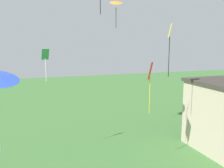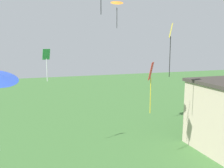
{
  "view_description": "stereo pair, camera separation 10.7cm",
  "coord_description": "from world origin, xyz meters",
  "px_view_note": "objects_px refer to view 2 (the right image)",
  "views": [
    {
      "loc": [
        -3.74,
        -0.99,
        8.06
      ],
      "look_at": [
        0.0,
        9.59,
        6.22
      ],
      "focal_mm": 40.0,
      "sensor_mm": 36.0,
      "label": 1
    },
    {
      "loc": [
        -3.64,
        -1.02,
        8.06
      ],
      "look_at": [
        0.0,
        9.59,
        6.22
      ],
      "focal_mm": 40.0,
      "sensor_mm": 36.0,
      "label": 2
    }
  ],
  "objects_px": {
    "kite_red_diamond": "(151,77)",
    "kite_green_diamond": "(46,59)",
    "kite_yellow_diamond": "(171,40)",
    "kite_orange_delta": "(117,3)"
  },
  "relations": [
    {
      "from": "kite_green_diamond",
      "to": "kite_orange_delta",
      "type": "distance_m",
      "value": 6.19
    },
    {
      "from": "kite_green_diamond",
      "to": "kite_orange_delta",
      "type": "relative_size",
      "value": 1.15
    },
    {
      "from": "kite_yellow_diamond",
      "to": "kite_red_diamond",
      "type": "distance_m",
      "value": 2.87
    },
    {
      "from": "kite_orange_delta",
      "to": "kite_red_diamond",
      "type": "bearing_deg",
      "value": -58.23
    },
    {
      "from": "kite_green_diamond",
      "to": "kite_yellow_diamond",
      "type": "bearing_deg",
      "value": -21.3
    },
    {
      "from": "kite_yellow_diamond",
      "to": "kite_orange_delta",
      "type": "xyz_separation_m",
      "value": [
        -3.05,
        2.06,
        2.48
      ]
    },
    {
      "from": "kite_yellow_diamond",
      "to": "kite_green_diamond",
      "type": "xyz_separation_m",
      "value": [
        -7.83,
        3.05,
        -1.33
      ]
    },
    {
      "from": "kite_yellow_diamond",
      "to": "kite_green_diamond",
      "type": "bearing_deg",
      "value": 158.7
    },
    {
      "from": "kite_yellow_diamond",
      "to": "kite_green_diamond",
      "type": "distance_m",
      "value": 8.51
    },
    {
      "from": "kite_red_diamond",
      "to": "kite_green_diamond",
      "type": "xyz_separation_m",
      "value": [
        -6.26,
        3.39,
        1.04
      ]
    }
  ]
}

